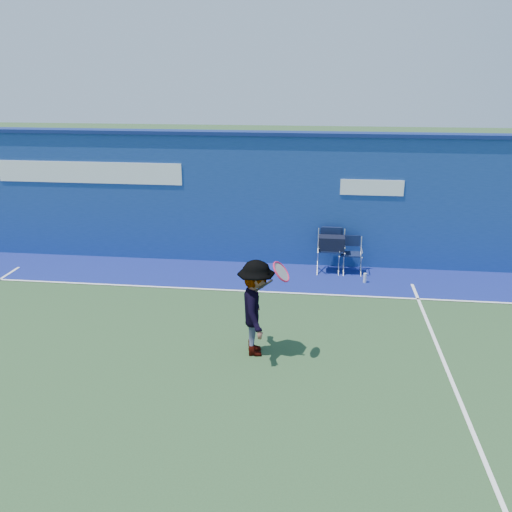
# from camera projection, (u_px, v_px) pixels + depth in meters

# --- Properties ---
(ground) EXTENTS (80.00, 80.00, 0.00)m
(ground) POSITION_uv_depth(u_px,v_px,m) (155.00, 367.00, 8.42)
(ground) COLOR #284625
(ground) RESTS_ON ground
(stadium_wall) EXTENTS (24.00, 0.50, 3.08)m
(stadium_wall) POSITION_uv_depth(u_px,v_px,m) (216.00, 197.00, 12.81)
(stadium_wall) COLOR navy
(stadium_wall) RESTS_ON ground
(out_of_bounds_strip) EXTENTS (24.00, 1.80, 0.01)m
(out_of_bounds_strip) POSITION_uv_depth(u_px,v_px,m) (208.00, 274.00, 12.28)
(out_of_bounds_strip) COLOR navy
(out_of_bounds_strip) RESTS_ON ground
(court_lines) EXTENTS (24.00, 12.00, 0.01)m
(court_lines) POSITION_uv_depth(u_px,v_px,m) (166.00, 348.00, 8.98)
(court_lines) COLOR white
(court_lines) RESTS_ON out_of_bounds_strip
(directors_chair_left) EXTENTS (0.59, 0.55, 0.99)m
(directors_chair_left) POSITION_uv_depth(u_px,v_px,m) (331.00, 254.00, 12.30)
(directors_chair_left) COLOR silver
(directors_chair_left) RESTS_ON ground
(directors_chair_right) EXTENTS (0.50, 0.45, 0.83)m
(directors_chair_right) POSITION_uv_depth(u_px,v_px,m) (350.00, 262.00, 12.30)
(directors_chair_right) COLOR silver
(directors_chair_right) RESTS_ON ground
(water_bottle) EXTENTS (0.07, 0.07, 0.22)m
(water_bottle) POSITION_uv_depth(u_px,v_px,m) (365.00, 278.00, 11.75)
(water_bottle) COLOR silver
(water_bottle) RESTS_ON ground
(tennis_player) EXTENTS (0.94, 1.11, 1.63)m
(tennis_player) POSITION_uv_depth(u_px,v_px,m) (256.00, 308.00, 8.61)
(tennis_player) COLOR #EA4738
(tennis_player) RESTS_ON ground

